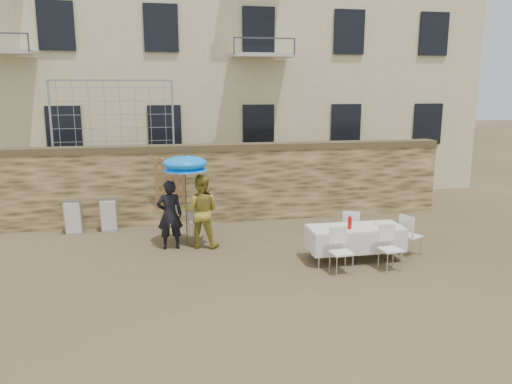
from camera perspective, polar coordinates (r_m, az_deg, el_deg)
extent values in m
plane|color=brown|center=(10.01, 0.15, -10.51)|extent=(80.00, 80.00, 0.00)
cube|color=olive|center=(14.46, -3.67, 1.00)|extent=(13.00, 0.50, 2.20)
imported|color=black|center=(12.08, -9.83, -2.59)|extent=(0.64, 0.44, 1.67)
imported|color=gold|center=(12.10, -6.29, -2.19)|extent=(1.03, 0.90, 1.78)
cylinder|color=#3F3F44|center=(12.16, -7.97, -1.92)|extent=(0.03, 0.03, 1.89)
cone|color=#0A81F5|center=(11.96, -8.12, 2.99)|extent=(1.11, 1.11, 0.22)
cube|color=silver|center=(11.36, 11.30, -4.02)|extent=(2.10, 0.85, 0.05)
cylinder|color=silver|center=(10.84, 7.22, -6.75)|extent=(0.04, 0.04, 0.74)
cylinder|color=silver|center=(11.56, 16.26, -5.96)|extent=(0.04, 0.04, 0.74)
cylinder|color=silver|center=(11.47, 6.15, -5.69)|extent=(0.04, 0.04, 0.74)
cylinder|color=silver|center=(12.15, 14.79, -5.02)|extent=(0.04, 0.04, 0.74)
cylinder|color=red|center=(11.11, 10.67, -3.52)|extent=(0.09, 0.09, 0.26)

